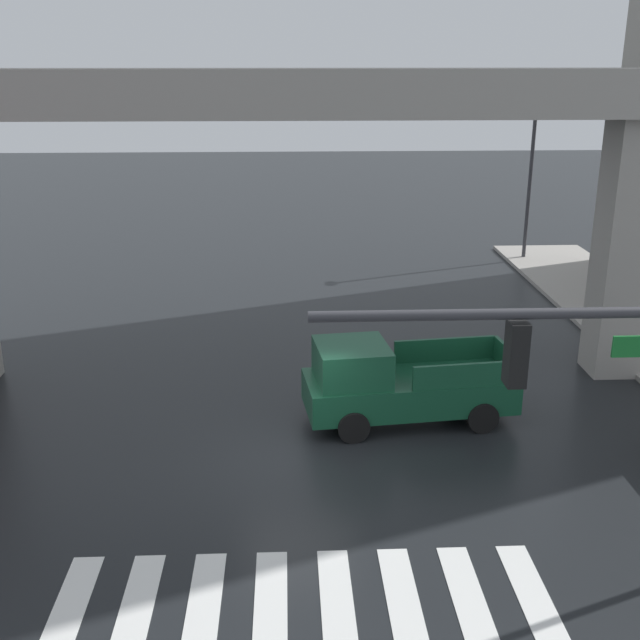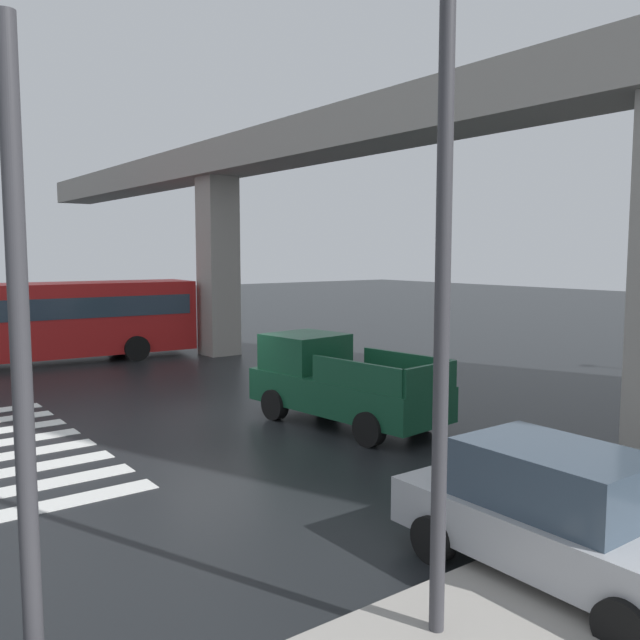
% 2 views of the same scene
% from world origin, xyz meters
% --- Properties ---
extents(ground_plane, '(120.00, 120.00, 0.00)m').
position_xyz_m(ground_plane, '(0.00, 0.00, 0.00)').
color(ground_plane, black).
extents(crosswalk_stripes, '(8.25, 2.80, 0.01)m').
position_xyz_m(crosswalk_stripes, '(0.00, -4.67, 0.01)').
color(crosswalk_stripes, silver).
rests_on(crosswalk_stripes, ground).
extents(elevated_overpass, '(54.95, 1.98, 8.31)m').
position_xyz_m(elevated_overpass, '(0.00, 5.00, 7.07)').
color(elevated_overpass, '#9E9991').
rests_on(elevated_overpass, ground).
extents(pickup_truck, '(5.29, 2.53, 2.08)m').
position_xyz_m(pickup_truck, '(2.46, 2.04, 0.99)').
color(pickup_truck, '#14472D').
rests_on(pickup_truck, ground).
extents(street_lamp_mid_block, '(0.44, 0.70, 7.24)m').
position_xyz_m(street_lamp_mid_block, '(10.33, 7.52, 4.56)').
color(street_lamp_mid_block, '#38383D').
rests_on(street_lamp_mid_block, ground).
extents(street_lamp_far_north, '(0.44, 0.70, 7.24)m').
position_xyz_m(street_lamp_far_north, '(10.33, 17.88, 4.56)').
color(street_lamp_far_north, '#38383D').
rests_on(street_lamp_far_north, ground).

